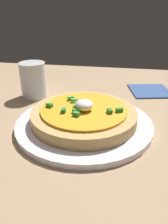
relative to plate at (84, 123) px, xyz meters
The scene contains 5 objects.
dining_table 4.84cm from the plate, 142.95° to the left, with size 125.83×89.53×2.61cm, color #A08361.
plate is the anchor object (origin of this frame).
pizza 2.01cm from the plate, 100.12° to the right, with size 21.24×21.24×4.93cm.
cup_far 21.28cm from the plate, 139.69° to the left, with size 6.74×6.74×9.23cm.
napkin 27.48cm from the plate, 56.38° to the left, with size 10.84×10.84×0.40cm, color #355088.
Camera 1 is at (10.52, -41.76, 25.39)cm, focal length 35.44 mm.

